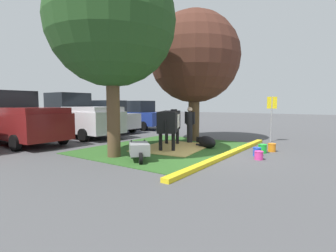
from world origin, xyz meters
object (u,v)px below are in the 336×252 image
at_px(bucket_green, 262,148).
at_px(pickup_truck_black, 78,117).
at_px(person_handler, 190,124).
at_px(sedan_silver, 106,117).
at_px(calf_lying, 206,142).
at_px(wheelbarrow, 139,149).
at_px(bucket_pink, 259,155).
at_px(bucket_blue, 257,152).
at_px(shade_tree_left, 112,23).
at_px(bucket_orange, 272,147).
at_px(shade_tree_right, 194,58).
at_px(pickup_truck_maroon, 19,119).
at_px(cow_holstein, 170,121).
at_px(sedan_blue, 137,115).
at_px(parking_sign, 272,110).

bearing_deg(bucket_green, pickup_truck_black, 96.14).
bearing_deg(person_handler, sedan_silver, 82.75).
relative_size(calf_lying, wheelbarrow, 0.93).
relative_size(calf_lying, bucket_pink, 4.26).
xyz_separation_m(bucket_pink, bucket_blue, (0.55, 0.22, 0.01)).
height_order(shade_tree_left, bucket_orange, shade_tree_left).
xyz_separation_m(shade_tree_right, wheelbarrow, (-4.94, -0.79, -3.65)).
xyz_separation_m(person_handler, pickup_truck_black, (-1.54, 6.21, 0.21)).
relative_size(pickup_truck_maroon, sedan_silver, 1.23).
xyz_separation_m(cow_holstein, wheelbarrow, (-2.70, -0.67, -0.71)).
relative_size(person_handler, bucket_blue, 5.59).
distance_m(bucket_green, bucket_orange, 0.54).
height_order(shade_tree_right, sedan_silver, shade_tree_right).
xyz_separation_m(calf_lying, pickup_truck_black, (-0.91, 7.38, 0.88)).
bearing_deg(bucket_green, shade_tree_right, 70.34).
bearing_deg(bucket_orange, sedan_silver, 85.21).
distance_m(wheelbarrow, sedan_blue, 10.67).
xyz_separation_m(wheelbarrow, bucket_pink, (2.41, -3.07, -0.24)).
relative_size(person_handler, parking_sign, 0.78).
distance_m(person_handler, sedan_silver, 6.69).
bearing_deg(sedan_blue, pickup_truck_black, -175.57).
height_order(shade_tree_left, pickup_truck_maroon, shade_tree_left).
bearing_deg(pickup_truck_maroon, wheelbarrow, -86.58).
height_order(bucket_pink, bucket_blue, bucket_blue).
xyz_separation_m(cow_holstein, bucket_green, (0.94, -3.52, -0.93)).
height_order(calf_lying, bucket_orange, calf_lying).
xyz_separation_m(shade_tree_right, pickup_truck_black, (-2.34, 5.97, -2.92)).
bearing_deg(sedan_blue, pickup_truck_maroon, -178.08).
bearing_deg(calf_lying, person_handler, 61.70).
bearing_deg(sedan_silver, parking_sign, -79.63).
height_order(calf_lying, bucket_blue, calf_lying).
distance_m(shade_tree_right, bucket_pink, 6.03).
distance_m(shade_tree_right, pickup_truck_maroon, 8.63).
bearing_deg(calf_lying, sedan_blue, 60.71).
height_order(bucket_pink, sedan_silver, sedan_silver).
bearing_deg(shade_tree_left, bucket_blue, -53.21).
distance_m(person_handler, bucket_blue, 3.68).
distance_m(calf_lying, sedan_silver, 7.98).
xyz_separation_m(calf_lying, sedan_blue, (4.37, 7.79, 0.75)).
xyz_separation_m(wheelbarrow, sedan_silver, (4.99, 7.19, 0.60)).
height_order(person_handler, bucket_orange, person_handler).
relative_size(wheelbarrow, bucket_blue, 4.54).
distance_m(shade_tree_right, bucket_orange, 5.52).
distance_m(person_handler, pickup_truck_maroon, 7.81).
bearing_deg(wheelbarrow, pickup_truck_maroon, 93.42).
xyz_separation_m(parking_sign, bucket_blue, (-3.79, -0.43, -1.36)).
relative_size(sedan_silver, sedan_blue, 1.00).
relative_size(calf_lying, bucket_green, 3.88).
bearing_deg(bucket_pink, pickup_truck_black, 88.85).
distance_m(parking_sign, pickup_truck_maroon, 11.75).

